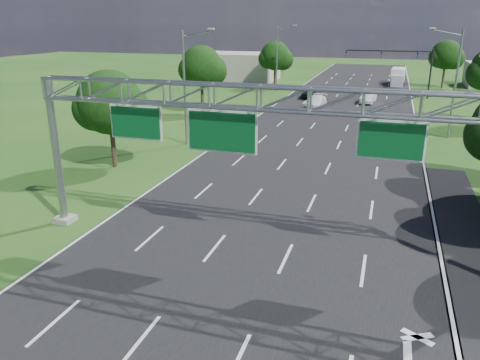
% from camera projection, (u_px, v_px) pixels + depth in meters
% --- Properties ---
extents(ground, '(220.00, 220.00, 0.00)m').
position_uv_depth(ground, '(312.00, 155.00, 39.43)').
color(ground, '#184715').
rests_on(ground, ground).
extents(road, '(18.00, 180.00, 0.02)m').
position_uv_depth(road, '(312.00, 155.00, 39.43)').
color(road, black).
rests_on(road, ground).
extents(road_flare, '(3.00, 30.00, 0.02)m').
position_uv_depth(road_flare, '(471.00, 261.00, 22.07)').
color(road_flare, black).
rests_on(road_flare, ground).
extents(sign_gantry, '(23.50, 1.00, 9.56)m').
position_uv_depth(sign_gantry, '(261.00, 111.00, 20.87)').
color(sign_gantry, gray).
rests_on(sign_gantry, ground).
extents(traffic_signal, '(12.21, 0.24, 7.00)m').
position_uv_depth(traffic_signal, '(406.00, 61.00, 67.16)').
color(traffic_signal, black).
rests_on(traffic_signal, ground).
extents(streetlight_l_near, '(2.97, 0.22, 10.16)m').
position_uv_depth(streetlight_l_near, '(186.00, 83.00, 40.87)').
color(streetlight_l_near, gray).
rests_on(streetlight_l_near, ground).
extents(streetlight_l_far, '(2.97, 0.22, 10.16)m').
position_uv_depth(streetlight_l_far, '(278.00, 56.00, 72.43)').
color(streetlight_l_far, gray).
rests_on(streetlight_l_far, ground).
extents(streetlight_r_mid, '(2.97, 0.22, 10.16)m').
position_uv_depth(streetlight_r_mid, '(454.00, 79.00, 43.39)').
color(streetlight_r_mid, gray).
rests_on(streetlight_r_mid, ground).
extents(tree_verge_la, '(5.76, 4.80, 7.40)m').
position_uv_depth(tree_verge_la, '(111.00, 106.00, 34.71)').
color(tree_verge_la, '#2D2116').
rests_on(tree_verge_la, ground).
extents(tree_verge_lb, '(5.76, 4.80, 8.06)m').
position_uv_depth(tree_verge_lb, '(202.00, 68.00, 55.81)').
color(tree_verge_lb, '#2D2116').
rests_on(tree_verge_lb, ground).
extents(tree_verge_lc, '(5.76, 4.80, 7.62)m').
position_uv_depth(tree_verge_lc, '(276.00, 57.00, 77.63)').
color(tree_verge_lc, '#2D2116').
rests_on(tree_verge_lc, ground).
extents(tree_verge_re, '(5.76, 4.80, 7.84)m').
position_uv_depth(tree_verge_re, '(447.00, 56.00, 77.01)').
color(tree_verge_re, '#2D2116').
rests_on(tree_verge_re, ground).
extents(building_left, '(14.00, 10.00, 5.00)m').
position_uv_depth(building_left, '(238.00, 67.00, 88.22)').
color(building_left, '#A69D8B').
rests_on(building_left, ground).
extents(car_queue_a, '(2.54, 5.37, 1.51)m').
position_uv_depth(car_queue_a, '(316.00, 102.00, 60.67)').
color(car_queue_a, white).
rests_on(car_queue_a, ground).
extents(car_queue_c, '(2.32, 4.96, 1.64)m').
position_uv_depth(car_queue_c, '(309.00, 92.00, 68.20)').
color(car_queue_c, black).
rests_on(car_queue_c, ground).
extents(car_queue_d, '(2.12, 4.81, 1.54)m').
position_uv_depth(car_queue_d, '(368.00, 97.00, 64.03)').
color(car_queue_d, silver).
rests_on(car_queue_d, ground).
extents(box_truck, '(2.51, 7.49, 2.79)m').
position_uv_depth(box_truck, '(398.00, 77.00, 82.36)').
color(box_truck, silver).
rests_on(box_truck, ground).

